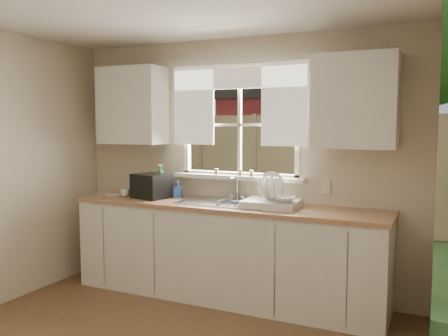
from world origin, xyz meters
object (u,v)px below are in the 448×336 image
at_px(soap_bottle_a, 161,180).
at_px(cup, 125,193).
at_px(black_appliance, 152,186).
at_px(dish_rack, 271,200).

height_order(soap_bottle_a, cup, soap_bottle_a).
xyz_separation_m(cup, black_appliance, (0.30, 0.05, 0.08)).
relative_size(dish_rack, black_appliance, 1.50).
bearing_deg(dish_rack, black_appliance, -179.85).
bearing_deg(black_appliance, soap_bottle_a, 94.91).
distance_m(soap_bottle_a, cup, 0.39).
bearing_deg(soap_bottle_a, black_appliance, -91.72).
xyz_separation_m(soap_bottle_a, black_appliance, (-0.02, -0.14, -0.04)).
height_order(dish_rack, black_appliance, dish_rack).
xyz_separation_m(dish_rack, cup, (-1.58, -0.05, -0.02)).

